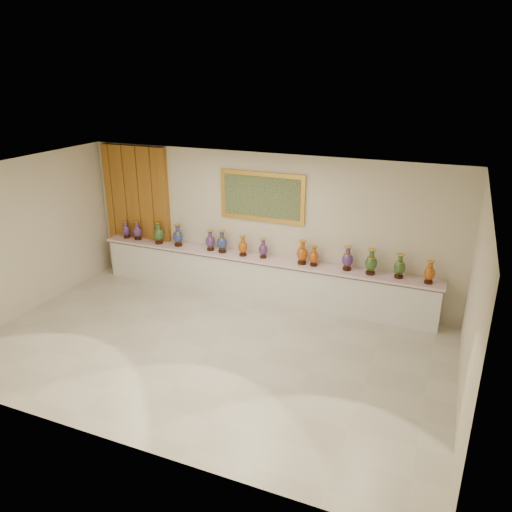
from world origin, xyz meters
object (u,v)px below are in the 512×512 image
(vase_0, at_px, (126,230))
(vase_1, at_px, (137,231))
(vase_2, at_px, (159,234))
(counter, at_px, (259,278))

(vase_0, height_order, vase_1, vase_1)
(vase_1, bearing_deg, vase_2, -4.78)
(vase_0, relative_size, vase_1, 0.90)
(vase_0, bearing_deg, vase_2, -3.45)
(counter, height_order, vase_1, vase_1)
(vase_1, relative_size, vase_2, 0.89)
(vase_2, bearing_deg, vase_0, 176.55)
(counter, bearing_deg, vase_2, -178.70)
(counter, distance_m, vase_2, 2.47)
(counter, relative_size, vase_1, 16.70)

